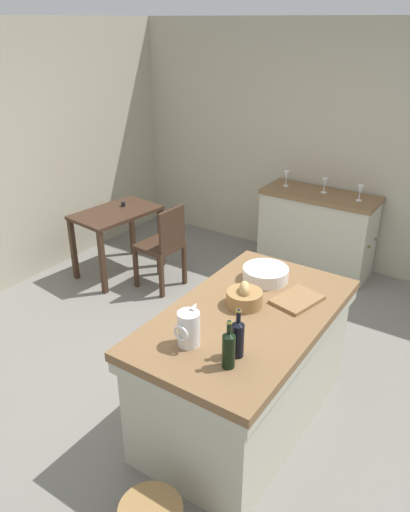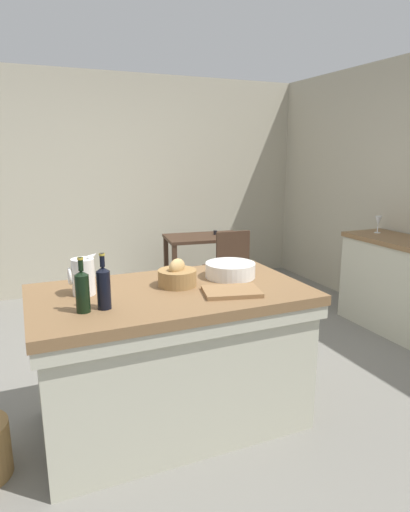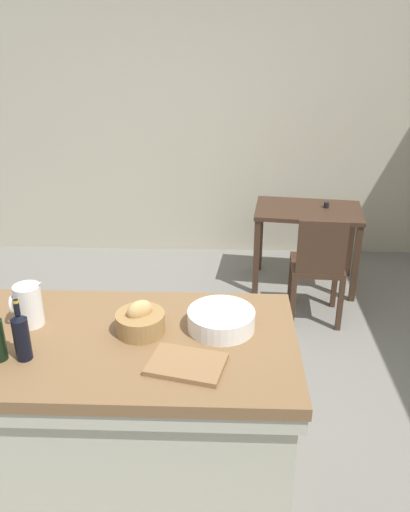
{
  "view_description": "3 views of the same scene",
  "coord_description": "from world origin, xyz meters",
  "px_view_note": "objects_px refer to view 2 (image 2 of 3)",
  "views": [
    {
      "loc": [
        -2.59,
        -1.71,
        2.57
      ],
      "look_at": [
        0.27,
        0.2,
        0.91
      ],
      "focal_mm": 34.54,
      "sensor_mm": 36.0,
      "label": 1
    },
    {
      "loc": [
        -1.0,
        -2.82,
        1.67
      ],
      "look_at": [
        0.36,
        0.37,
        0.85
      ],
      "focal_mm": 30.62,
      "sensor_mm": 36.0,
      "label": 2
    },
    {
      "loc": [
        0.24,
        -2.59,
        2.31
      ],
      "look_at": [
        0.14,
        0.36,
        0.94
      ],
      "focal_mm": 37.92,
      "sensor_mm": 36.0,
      "label": 3
    }
  ],
  "objects_px": {
    "pitcher": "(83,276)",
    "wash_bowl": "(230,270)",
    "wooden_chair": "(228,268)",
    "wine_glass_middle": "(378,221)",
    "wine_bottle_amber": "(82,290)",
    "writing_desk": "(204,246)",
    "cutting_board": "(232,291)",
    "island_table": "(172,352)",
    "bread_basket": "(177,276)",
    "side_cabinet": "(404,287)",
    "wine_bottle_dark": "(104,287)"
  },
  "relations": [
    {
      "from": "side_cabinet",
      "to": "wine_glass_middle",
      "type": "height_order",
      "value": "wine_glass_middle"
    },
    {
      "from": "island_table",
      "to": "side_cabinet",
      "type": "relative_size",
      "value": 1.31
    },
    {
      "from": "side_cabinet",
      "to": "wash_bowl",
      "type": "height_order",
      "value": "wash_bowl"
    },
    {
      "from": "island_table",
      "to": "pitcher",
      "type": "distance_m",
      "value": 0.72
    },
    {
      "from": "writing_desk",
      "to": "wooden_chair",
      "type": "bearing_deg",
      "value": -89.61
    },
    {
      "from": "wine_bottle_amber",
      "to": "wine_glass_middle",
      "type": "xyz_separation_m",
      "value": [
        3.03,
        1.1,
        0.01
      ]
    },
    {
      "from": "side_cabinet",
      "to": "cutting_board",
      "type": "bearing_deg",
      "value": -162.06
    },
    {
      "from": "wine_bottle_dark",
      "to": "bread_basket",
      "type": "bearing_deg",
      "value": 25.49
    },
    {
      "from": "wooden_chair",
      "to": "wine_glass_middle",
      "type": "bearing_deg",
      "value": -28.57
    },
    {
      "from": "bread_basket",
      "to": "cutting_board",
      "type": "xyz_separation_m",
      "value": [
        0.24,
        -0.27,
        -0.05
      ]
    },
    {
      "from": "side_cabinet",
      "to": "writing_desk",
      "type": "bearing_deg",
      "value": 126.01
    },
    {
      "from": "island_table",
      "to": "writing_desk",
      "type": "xyz_separation_m",
      "value": [
        1.19,
        2.27,
        0.13
      ]
    },
    {
      "from": "bread_basket",
      "to": "wash_bowl",
      "type": "bearing_deg",
      "value": 6.82
    },
    {
      "from": "writing_desk",
      "to": "wine_glass_middle",
      "type": "height_order",
      "value": "wine_glass_middle"
    },
    {
      "from": "side_cabinet",
      "to": "wooden_chair",
      "type": "height_order",
      "value": "wooden_chair"
    },
    {
      "from": "side_cabinet",
      "to": "wooden_chair",
      "type": "bearing_deg",
      "value": 138.41
    },
    {
      "from": "island_table",
      "to": "side_cabinet",
      "type": "height_order",
      "value": "side_cabinet"
    },
    {
      "from": "wine_glass_middle",
      "to": "wash_bowl",
      "type": "bearing_deg",
      "value": -158.44
    },
    {
      "from": "island_table",
      "to": "wooden_chair",
      "type": "bearing_deg",
      "value": 53.9
    },
    {
      "from": "pitcher",
      "to": "wash_bowl",
      "type": "distance_m",
      "value": 0.94
    },
    {
      "from": "bread_basket",
      "to": "cutting_board",
      "type": "height_order",
      "value": "bread_basket"
    },
    {
      "from": "wine_glass_middle",
      "to": "wine_bottle_amber",
      "type": "bearing_deg",
      "value": -160.12
    },
    {
      "from": "side_cabinet",
      "to": "wine_bottle_amber",
      "type": "height_order",
      "value": "wine_bottle_amber"
    },
    {
      "from": "wine_bottle_dark",
      "to": "cutting_board",
      "type": "bearing_deg",
      "value": -2.82
    },
    {
      "from": "cutting_board",
      "to": "wine_bottle_dark",
      "type": "distance_m",
      "value": 0.74
    },
    {
      "from": "wine_bottle_dark",
      "to": "wine_bottle_amber",
      "type": "height_order",
      "value": "wine_bottle_dark"
    },
    {
      "from": "island_table",
      "to": "writing_desk",
      "type": "distance_m",
      "value": 2.56
    },
    {
      "from": "bread_basket",
      "to": "writing_desk",
      "type": "bearing_deg",
      "value": 63.02
    },
    {
      "from": "side_cabinet",
      "to": "bread_basket",
      "type": "bearing_deg",
      "value": -169.78
    },
    {
      "from": "wash_bowl",
      "to": "writing_desk",
      "type": "bearing_deg",
      "value": 71.18
    },
    {
      "from": "side_cabinet",
      "to": "wooden_chair",
      "type": "distance_m",
      "value": 1.71
    },
    {
      "from": "wooden_chair",
      "to": "wash_bowl",
      "type": "height_order",
      "value": "wash_bowl"
    },
    {
      "from": "bread_basket",
      "to": "cutting_board",
      "type": "distance_m",
      "value": 0.36
    },
    {
      "from": "writing_desk",
      "to": "cutting_board",
      "type": "relative_size",
      "value": 2.96
    },
    {
      "from": "writing_desk",
      "to": "wine_bottle_dark",
      "type": "relative_size",
      "value": 3.22
    },
    {
      "from": "island_table",
      "to": "cutting_board",
      "type": "xyz_separation_m",
      "value": [
        0.31,
        -0.2,
        0.42
      ]
    },
    {
      "from": "bread_basket",
      "to": "wine_glass_middle",
      "type": "relative_size",
      "value": 1.4
    },
    {
      "from": "wooden_chair",
      "to": "island_table",
      "type": "bearing_deg",
      "value": -126.1
    },
    {
      "from": "wooden_chair",
      "to": "pitcher",
      "type": "xyz_separation_m",
      "value": [
        -1.68,
        -1.52,
        0.5
      ]
    },
    {
      "from": "wash_bowl",
      "to": "wine_bottle_amber",
      "type": "height_order",
      "value": "wine_bottle_amber"
    },
    {
      "from": "island_table",
      "to": "wine_bottle_amber",
      "type": "xyz_separation_m",
      "value": [
        -0.53,
        -0.18,
        0.52
      ]
    },
    {
      "from": "wash_bowl",
      "to": "wine_glass_middle",
      "type": "relative_size",
      "value": 1.93
    },
    {
      "from": "wash_bowl",
      "to": "bread_basket",
      "type": "relative_size",
      "value": 1.39
    },
    {
      "from": "cutting_board",
      "to": "side_cabinet",
      "type": "bearing_deg",
      "value": 17.94
    },
    {
      "from": "writing_desk",
      "to": "wash_bowl",
      "type": "height_order",
      "value": "wash_bowl"
    },
    {
      "from": "pitcher",
      "to": "wine_bottle_dark",
      "type": "xyz_separation_m",
      "value": [
        0.07,
        -0.28,
        0.01
      ]
    },
    {
      "from": "pitcher",
      "to": "cutting_board",
      "type": "bearing_deg",
      "value": -22.04
    },
    {
      "from": "pitcher",
      "to": "wash_bowl",
      "type": "height_order",
      "value": "pitcher"
    },
    {
      "from": "wooden_chair",
      "to": "pitcher",
      "type": "bearing_deg",
      "value": -137.86
    },
    {
      "from": "bread_basket",
      "to": "cutting_board",
      "type": "relative_size",
      "value": 0.73
    }
  ]
}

